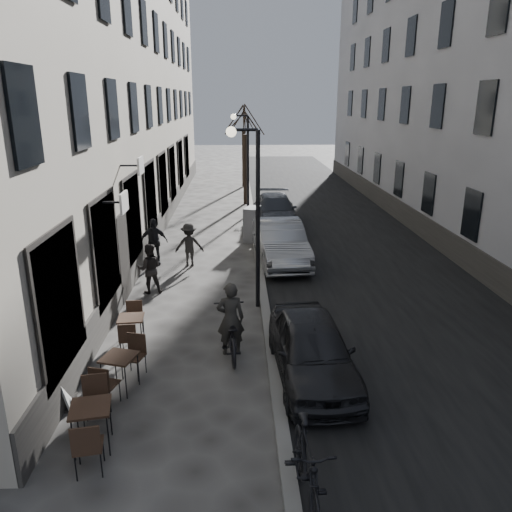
{
  "coord_description": "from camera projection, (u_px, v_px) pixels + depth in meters",
  "views": [
    {
      "loc": [
        -0.56,
        -7.42,
        5.76
      ],
      "look_at": [
        -0.08,
        5.15,
        1.8
      ],
      "focal_mm": 35.0,
      "sensor_mm": 36.0,
      "label": 1
    }
  ],
  "objects": [
    {
      "name": "bistro_set_c",
      "position": [
        132.0,
        328.0,
        12.12
      ],
      "size": [
        0.65,
        1.5,
        0.87
      ],
      "rotation": [
        0.0,
        0.0,
        0.08
      ],
      "color": "#302115",
      "rests_on": "ground"
    },
    {
      "name": "utility_cabinet",
      "position": [
        252.0,
        224.0,
        21.12
      ],
      "size": [
        0.82,
        1.08,
        1.44
      ],
      "primitive_type": "cube",
      "rotation": [
        0.0,
        0.0,
        -0.34
      ],
      "color": "slate",
      "rests_on": "ground"
    },
    {
      "name": "bistro_set_a",
      "position": [
        92.0,
        423.0,
        8.5
      ],
      "size": [
        0.77,
        1.69,
        0.97
      ],
      "rotation": [
        0.0,
        0.0,
        0.17
      ],
      "color": "#302115",
      "rests_on": "ground"
    },
    {
      "name": "building_left",
      "position": [
        112.0,
        46.0,
        21.94
      ],
      "size": [
        4.0,
        35.0,
        16.0
      ],
      "primitive_type": "cube",
      "color": "gray",
      "rests_on": "ground"
    },
    {
      "name": "sign_board",
      "position": [
        63.0,
        383.0,
        9.73
      ],
      "size": [
        0.55,
        0.72,
        1.14
      ],
      "rotation": [
        0.0,
        0.0,
        0.27
      ],
      "color": "black",
      "rests_on": "ground"
    },
    {
      "name": "car_near",
      "position": [
        312.0,
        349.0,
        10.63
      ],
      "size": [
        1.8,
        4.05,
        1.35
      ],
      "primitive_type": "imported",
      "rotation": [
        0.0,
        0.0,
        0.05
      ],
      "color": "black",
      "rests_on": "ground"
    },
    {
      "name": "pedestrian_near",
      "position": [
        150.0,
        269.0,
        15.35
      ],
      "size": [
        0.85,
        0.72,
        1.57
      ],
      "primitive_type": "imported",
      "rotation": [
        0.0,
        0.0,
        3.31
      ],
      "color": "black",
      "rests_on": "ground"
    },
    {
      "name": "cyclist_rider",
      "position": [
        230.0,
        319.0,
        11.59
      ],
      "size": [
        0.68,
        0.48,
        1.78
      ],
      "primitive_type": "imported",
      "rotation": [
        0.0,
        0.0,
        3.22
      ],
      "color": "#2A2825",
      "rests_on": "ground"
    },
    {
      "name": "pedestrian_far",
      "position": [
        154.0,
        242.0,
        17.99
      ],
      "size": [
        1.06,
        0.58,
        1.71
      ],
      "primitive_type": "imported",
      "rotation": [
        0.0,
        0.0,
        0.17
      ],
      "color": "black",
      "rests_on": "ground"
    },
    {
      "name": "ground",
      "position": [
        272.0,
        440.0,
        8.82
      ],
      "size": [
        120.0,
        120.0,
        0.0
      ],
      "primitive_type": "plane",
      "color": "#383633",
      "rests_on": "ground"
    },
    {
      "name": "streetlamp_far",
      "position": [
        245.0,
        154.0,
        25.03
      ],
      "size": [
        0.9,
        0.28,
        5.09
      ],
      "color": "black",
      "rests_on": "ground"
    },
    {
      "name": "bistro_set_b",
      "position": [
        120.0,
        369.0,
        10.21
      ],
      "size": [
        0.86,
        1.62,
        0.92
      ],
      "rotation": [
        0.0,
        0.0,
        -0.29
      ],
      "color": "#302115",
      "rests_on": "ground"
    },
    {
      "name": "moped",
      "position": [
        307.0,
        469.0,
        7.21
      ],
      "size": [
        0.68,
        2.18,
        1.3
      ],
      "primitive_type": "imported",
      "rotation": [
        0.0,
        0.0,
        0.03
      ],
      "color": "black",
      "rests_on": "ground"
    },
    {
      "name": "pedestrian_mid",
      "position": [
        189.0,
        245.0,
        17.87
      ],
      "size": [
        1.06,
        0.66,
        1.57
      ],
      "primitive_type": "imported",
      "rotation": [
        0.0,
        0.0,
        3.22
      ],
      "color": "black",
      "rests_on": "ground"
    },
    {
      "name": "tree_near",
      "position": [
        245.0,
        120.0,
        27.44
      ],
      "size": [
        2.4,
        2.4,
        5.7
      ],
      "color": "black",
      "rests_on": "ground"
    },
    {
      "name": "road",
      "position": [
        328.0,
        224.0,
        24.22
      ],
      "size": [
        7.3,
        60.0,
        0.0
      ],
      "primitive_type": "cube",
      "color": "black",
      "rests_on": "ground"
    },
    {
      "name": "streetlamp_near",
      "position": [
        252.0,
        199.0,
        13.59
      ],
      "size": [
        0.9,
        0.28,
        5.09
      ],
      "color": "black",
      "rests_on": "ground"
    },
    {
      "name": "tree_far",
      "position": [
        243.0,
        117.0,
        33.16
      ],
      "size": [
        2.4,
        2.4,
        5.7
      ],
      "color": "black",
      "rests_on": "ground"
    },
    {
      "name": "building_right",
      "position": [
        458.0,
        47.0,
        22.5
      ],
      "size": [
        4.0,
        35.0,
        16.0
      ],
      "primitive_type": "cube",
      "color": "gray",
      "rests_on": "ground"
    },
    {
      "name": "bicycle",
      "position": [
        231.0,
        332.0,
        11.69
      ],
      "size": [
        0.89,
        2.12,
        1.09
      ],
      "primitive_type": "imported",
      "rotation": [
        0.0,
        0.0,
        3.22
      ],
      "color": "black",
      "rests_on": "ground"
    },
    {
      "name": "kerb",
      "position": [
        253.0,
        223.0,
        24.07
      ],
      "size": [
        0.25,
        60.0,
        0.12
      ],
      "primitive_type": "cube",
      "color": "slate",
      "rests_on": "ground"
    },
    {
      "name": "car_mid",
      "position": [
        280.0,
        242.0,
        18.27
      ],
      "size": [
        1.97,
        4.74,
        1.52
      ],
      "primitive_type": "imported",
      "rotation": [
        0.0,
        0.0,
        0.08
      ],
      "color": "gray",
      "rests_on": "ground"
    },
    {
      "name": "car_far",
      "position": [
        275.0,
        211.0,
        23.66
      ],
      "size": [
        2.05,
        4.94,
        1.43
      ],
      "primitive_type": "imported",
      "rotation": [
        0.0,
        0.0,
        -0.01
      ],
      "color": "#31343A",
      "rests_on": "ground"
    }
  ]
}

